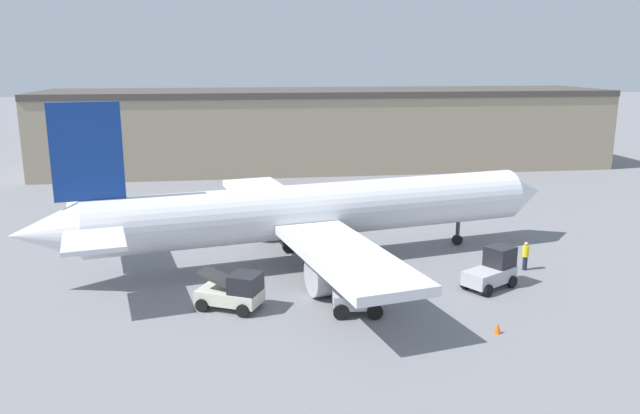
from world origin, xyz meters
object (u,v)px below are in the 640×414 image
Objects in this scene: ground_crew_worker at (526,255)px; safety_cone_near at (498,328)px; pushback_tug at (361,295)px; belt_loader_truck at (234,291)px; baggage_tug at (493,270)px; airplane at (307,213)px.

ground_crew_worker is 10.38m from safety_cone_near.
belt_loader_truck is at bearing 172.63° from pushback_tug.
baggage_tug is 14.98m from belt_loader_truck.
baggage_tug is (10.16, -6.16, -2.27)m from airplane.
belt_loader_truck reaches higher than safety_cone_near.
airplane is at bearing 107.33° from pushback_tug.
airplane is 9.06m from belt_loader_truck.
baggage_tug reaches higher than belt_loader_truck.
pushback_tug is at bearing 167.46° from baggage_tug.
baggage_tug reaches higher than safety_cone_near.
safety_cone_near is (7.84, -12.25, -3.05)m from airplane.
airplane is at bearing 88.55° from ground_crew_worker.
pushback_tug reaches higher than safety_cone_near.
airplane is 13.04× the size of pushback_tug.
ground_crew_worker is at bearing -26.77° from airplane.
safety_cone_near is (6.08, -3.35, -0.74)m from pushback_tug.
safety_cone_near is (12.62, -4.92, -0.70)m from belt_loader_truck.
pushback_tug is 4.97× the size of safety_cone_near.
safety_cone_near is at bearing -69.37° from airplane.
ground_crew_worker is 3.33× the size of safety_cone_near.
pushback_tug is 6.98m from safety_cone_near.
pushback_tug is (6.54, -1.57, 0.04)m from belt_loader_truck.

